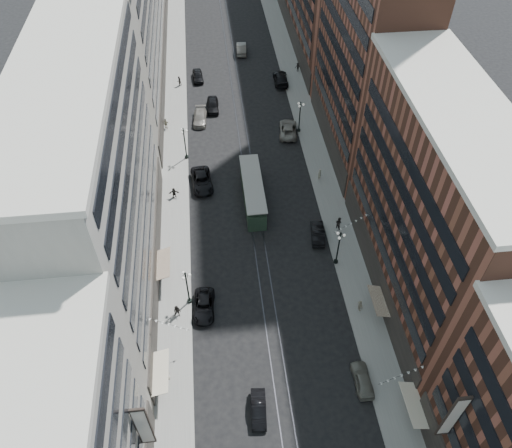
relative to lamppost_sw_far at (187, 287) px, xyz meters
name	(u,v)px	position (x,y,z in m)	size (l,w,h in m)	color
ground	(243,135)	(9.20, 32.00, -3.10)	(220.00, 220.00, 0.00)	black
sidewalk_west	(175,105)	(-1.80, 42.00, -3.02)	(4.00, 180.00, 0.15)	gray
sidewalk_east	(299,98)	(20.20, 42.00, -3.02)	(4.00, 180.00, 0.15)	gray
rail_west	(234,102)	(8.50, 42.00, -3.09)	(0.12, 180.00, 0.02)	#2D2D33
rail_east	(242,101)	(9.90, 42.00, -3.09)	(0.12, 180.00, 0.02)	#2D2D33
building_west_mid	(100,191)	(-7.80, 5.00, 10.90)	(8.00, 36.00, 28.00)	gray
building_east_mid	(430,214)	(26.20, 0.00, 8.90)	(8.00, 30.00, 24.00)	brown
building_east_tower	(373,13)	(26.20, 28.00, 17.90)	(8.00, 26.00, 42.00)	brown
lamppost_sw_far	(187,287)	(0.00, 0.00, 0.00)	(1.03, 1.14, 5.52)	black
lamppost_sw_mid	(185,142)	(0.00, 27.00, 0.00)	(1.03, 1.14, 5.52)	black
lamppost_se_far	(338,247)	(18.40, 4.00, 0.00)	(1.03, 1.14, 5.52)	black
lamppost_se_mid	(300,116)	(18.40, 32.00, 0.00)	(1.03, 1.14, 5.52)	black
streetcar	(253,192)	(9.20, 16.48, -1.53)	(2.71, 12.25, 3.39)	#273D2C
car_2	(204,306)	(1.68, -1.22, -2.39)	(2.36, 5.11, 1.42)	black
car_4	(363,379)	(17.60, -12.04, -2.35)	(1.75, 4.35, 1.48)	slate
car_5	(259,409)	(6.60, -13.98, -2.41)	(1.46, 4.19, 1.38)	black
pedestrian_1	(166,374)	(-2.52, -9.47, -2.02)	(0.90, 0.49, 1.85)	beige
pedestrian_2	(177,311)	(-1.36, -1.83, -2.05)	(0.87, 0.48, 1.79)	black
pedestrian_4	(360,306)	(19.54, -3.31, -2.07)	(1.02, 0.46, 1.74)	#ACA58E
car_7	(202,181)	(2.17, 20.53, -2.24)	(2.83, 6.15, 1.71)	black
car_8	(200,117)	(2.40, 36.71, -2.32)	(2.17, 5.34, 1.55)	gray
car_9	(198,76)	(2.40, 50.17, -2.31)	(1.85, 4.59, 1.56)	black
car_10	(318,233)	(16.94, 8.61, -2.34)	(1.61, 4.60, 1.52)	black
car_11	(288,129)	(16.56, 31.75, -2.27)	(2.75, 5.96, 1.66)	gray
car_12	(281,78)	(17.60, 47.51, -2.21)	(2.47, 6.09, 1.77)	black
car_13	(213,105)	(4.70, 40.06, -2.25)	(2.00, 4.96, 1.69)	black
car_14	(241,49)	(11.40, 59.69, -2.21)	(1.88, 5.40, 1.78)	#66635B
pedestrian_5	(174,193)	(-1.84, 18.29, -2.16)	(1.47, 0.42, 1.58)	black
pedestrian_6	(166,124)	(-3.22, 35.06, -2.01)	(1.10, 0.50, 1.87)	#ACA78E
pedestrian_7	(339,223)	(19.99, 9.82, -1.99)	(0.93, 0.51, 1.91)	black
pedestrian_8	(319,174)	(19.41, 19.93, -2.04)	(0.66, 0.43, 1.81)	#B1AC93
pedestrian_9	(298,67)	(21.40, 50.91, -2.06)	(1.15, 0.47, 1.78)	black
pedestrian_extra_0	(179,81)	(-1.06, 48.29, -2.05)	(0.87, 0.48, 1.79)	black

